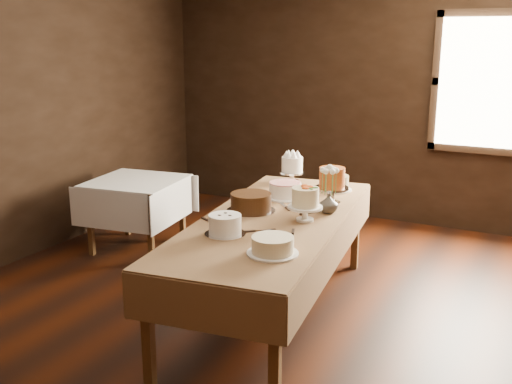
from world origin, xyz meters
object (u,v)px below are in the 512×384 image
object	(u,v)px
cake_caramel	(332,188)
cake_chocolate	(251,203)
side_table	(136,188)
cake_flowers	(305,206)
cake_server_b	(292,238)
cake_meringue	(292,170)
cake_lattice	(285,191)
cake_speckled	(336,183)
cake_server_d	(318,212)
cake_cream	(273,246)
flower_vase	(328,203)
display_table	(273,225)
cake_server_a	(265,230)
cake_server_c	(283,205)
cake_swirl	(225,226)
cake_server_e	(214,224)

from	to	relation	value
cake_caramel	cake_chocolate	xyz separation A→B (m)	(-0.46, -0.48, -0.06)
side_table	cake_flowers	distance (m)	2.21
cake_flowers	cake_server_b	size ratio (longest dim) A/B	1.08
cake_meringue	cake_caramel	bearing A→B (deg)	-42.39
cake_server_b	cake_lattice	bearing A→B (deg)	-173.73
cake_speckled	cake_lattice	world-z (taller)	cake_speckled
cake_meringue	cake_server_d	bearing A→B (deg)	-54.01
side_table	cake_cream	size ratio (longest dim) A/B	2.61
cake_chocolate	flower_vase	distance (m)	0.58
display_table	cake_server_d	bearing A→B (deg)	49.41
cake_server_a	cake_server_c	bearing A→B (deg)	59.46
cake_swirl	flower_vase	xyz separation A→B (m)	(0.43, 0.80, 0.01)
cake_chocolate	cake_swirl	size ratio (longest dim) A/B	1.44
side_table	cake_server_c	world-z (taller)	cake_server_c
cake_server_a	cake_server_e	size ratio (longest dim) A/B	1.00
cake_flowers	flower_vase	size ratio (longest dim) A/B	1.74
cake_server_d	cake_server_e	world-z (taller)	same
side_table	cake_cream	xyz separation A→B (m)	(2.17, -1.42, 0.21)
cake_server_d	cake_server_e	distance (m)	0.82
cake_speckled	cake_chocolate	distance (m)	0.97
cake_chocolate	cake_cream	bearing A→B (deg)	-53.89
cake_lattice	cake_flowers	world-z (taller)	cake_flowers
cake_flowers	cake_chocolate	bearing A→B (deg)	176.85
cake_meringue	cake_swirl	xyz separation A→B (m)	(0.21, -1.57, -0.04)
side_table	cake_lattice	xyz separation A→B (m)	(1.69, -0.19, 0.22)
cake_caramel	cake_speckled	bearing A→B (deg)	105.54
side_table	cake_server_b	xyz separation A→B (m)	(2.16, -1.09, 0.16)
cake_server_b	cake_server_d	xyz separation A→B (m)	(-0.07, 0.64, 0.00)
cake_meringue	cake_caramel	world-z (taller)	cake_caramel
cake_chocolate	cake_server_b	world-z (taller)	cake_chocolate
cake_meringue	cake_server_b	xyz separation A→B (m)	(0.64, -1.42, -0.11)
cake_speckled	cake_flowers	bearing A→B (deg)	-83.47
cake_lattice	cake_cream	xyz separation A→B (m)	(0.48, -1.23, -0.00)
cake_cream	cake_server_d	xyz separation A→B (m)	(-0.08, 0.97, -0.05)
cake_caramel	cake_server_b	distance (m)	0.91
side_table	display_table	bearing A→B (deg)	-21.64
cake_server_b	flower_vase	distance (m)	0.66
display_table	side_table	xyz separation A→B (m)	(-1.85, 0.73, -0.10)
display_table	cake_flowers	world-z (taller)	cake_flowers
cake_meringue	cake_server_e	xyz separation A→B (m)	(0.02, -1.40, -0.11)
flower_vase	display_table	bearing A→B (deg)	-136.51
cake_meringue	cake_flowers	bearing A→B (deg)	-61.40
cake_meringue	cake_server_a	distance (m)	1.43
cake_meringue	cake_speckled	distance (m)	0.47
cake_speckled	cake_chocolate	size ratio (longest dim) A/B	0.69
display_table	cake_caramel	xyz separation A→B (m)	(0.25, 0.54, 0.19)
cake_chocolate	cake_server_e	xyz separation A→B (m)	(-0.09, -0.39, -0.07)
cake_flowers	cake_server_d	bearing A→B (deg)	88.64
cake_flowers	cake_server_c	size ratio (longest dim) A/B	1.08
cake_server_a	cake_meringue	bearing A→B (deg)	62.23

